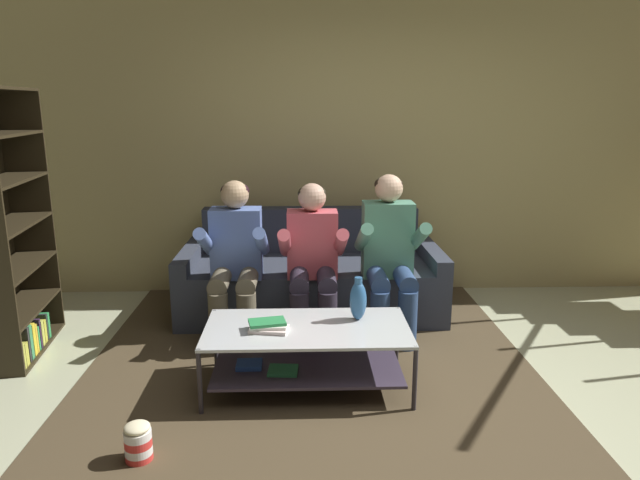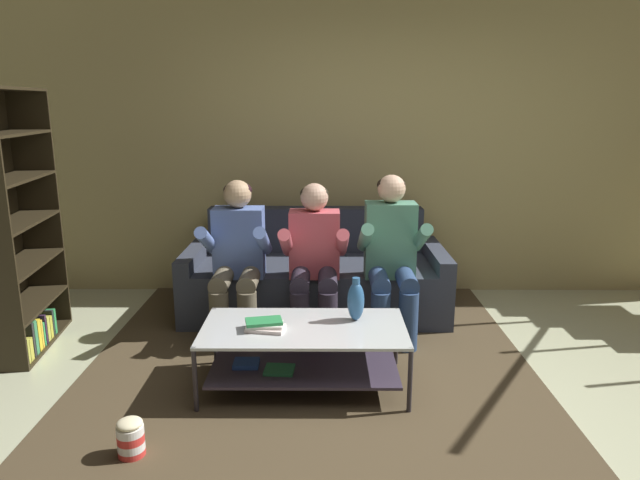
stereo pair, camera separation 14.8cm
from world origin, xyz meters
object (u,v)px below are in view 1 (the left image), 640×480
object	(u,v)px
book_stack	(268,326)
bookshelf	(3,250)
person_seated_middle	(313,255)
person_seated_right	(389,251)
couch	(311,279)
coffee_table	(306,347)
person_seated_left	(235,254)
vase	(358,300)
popcorn_tub	(138,442)

from	to	relation	value
book_stack	bookshelf	bearing A→B (deg)	160.67
person_seated_middle	bookshelf	world-z (taller)	bookshelf
person_seated_middle	person_seated_right	world-z (taller)	person_seated_right
couch	coffee_table	world-z (taller)	couch
person_seated_left	vase	distance (m)	1.11
person_seated_left	popcorn_tub	distance (m)	1.68
coffee_table	popcorn_tub	world-z (taller)	coffee_table
bookshelf	popcorn_tub	world-z (taller)	bookshelf
vase	coffee_table	bearing A→B (deg)	-161.34
couch	vase	distance (m)	1.32
bookshelf	popcorn_tub	distance (m)	1.94
person_seated_right	book_stack	bearing A→B (deg)	-134.60
person_seated_left	person_seated_middle	world-z (taller)	person_seated_left
bookshelf	popcorn_tub	size ratio (longest dim) A/B	8.81
person_seated_middle	coffee_table	size ratio (longest dim) A/B	0.93
bookshelf	popcorn_tub	bearing A→B (deg)	-47.12
couch	person_seated_right	bearing A→B (deg)	-43.85
couch	book_stack	size ratio (longest dim) A/B	8.46
person_seated_right	coffee_table	distance (m)	1.12
person_seated_left	person_seated_right	size ratio (longest dim) A/B	0.97
person_seated_right	person_seated_left	bearing A→B (deg)	-179.82
coffee_table	person_seated_middle	bearing A→B (deg)	85.75
person_seated_middle	popcorn_tub	size ratio (longest dim) A/B	5.55
couch	person_seated_left	world-z (taller)	person_seated_left
bookshelf	popcorn_tub	xyz separation A→B (m)	(1.24, -1.34, -0.65)
book_stack	popcorn_tub	world-z (taller)	book_stack
person_seated_right	popcorn_tub	xyz separation A→B (m)	(-1.48, -1.56, -0.57)
person_seated_right	book_stack	xyz separation A→B (m)	(-0.86, -0.87, -0.24)
couch	person_seated_right	size ratio (longest dim) A/B	1.76
couch	person_seated_middle	bearing A→B (deg)	-90.00
vase	bookshelf	world-z (taller)	bookshelf
person_seated_left	popcorn_tub	xyz separation A→B (m)	(-0.33, -1.56, -0.55)
person_seated_right	book_stack	size ratio (longest dim) A/B	4.81
person_seated_left	coffee_table	distance (m)	1.04
couch	bookshelf	xyz separation A→B (m)	(-2.14, -0.78, 0.48)
couch	bookshelf	distance (m)	2.33
person_seated_middle	person_seated_right	distance (m)	0.58
bookshelf	book_stack	bearing A→B (deg)	-19.33
person_seated_middle	book_stack	bearing A→B (deg)	-108.26
person_seated_left	vase	bearing A→B (deg)	-39.91
popcorn_tub	person_seated_left	bearing A→B (deg)	78.19
vase	couch	bearing A→B (deg)	102.16
book_stack	person_seated_middle	bearing A→B (deg)	71.74
person_seated_left	popcorn_tub	world-z (taller)	person_seated_left
vase	book_stack	world-z (taller)	vase
person_seated_middle	vase	distance (m)	0.77
person_seated_left	book_stack	distance (m)	0.94
couch	coffee_table	bearing A→B (deg)	-92.53
coffee_table	vase	xyz separation A→B (m)	(0.33, 0.11, 0.26)
vase	bookshelf	distance (m)	2.48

